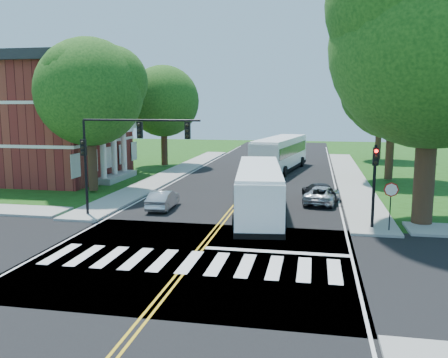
% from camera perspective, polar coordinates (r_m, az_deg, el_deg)
% --- Properties ---
extents(ground, '(140.00, 140.00, 0.00)m').
position_cam_1_polar(ground, '(20.92, -3.78, -9.52)').
color(ground, '#1B4010').
rests_on(ground, ground).
extents(road, '(14.00, 96.00, 0.01)m').
position_cam_1_polar(road, '(38.11, 3.08, -1.09)').
color(road, black).
rests_on(road, ground).
extents(cross_road, '(60.00, 12.00, 0.01)m').
position_cam_1_polar(cross_road, '(20.91, -3.78, -9.51)').
color(cross_road, black).
rests_on(cross_road, ground).
extents(center_line, '(0.36, 70.00, 0.01)m').
position_cam_1_polar(center_line, '(42.02, 3.82, -0.15)').
color(center_line, gold).
rests_on(center_line, road).
extents(edge_line_w, '(0.12, 70.00, 0.01)m').
position_cam_1_polar(edge_line_w, '(43.37, -5.13, 0.12)').
color(edge_line_w, silver).
rests_on(edge_line_w, road).
extents(edge_line_e, '(0.12, 70.00, 0.01)m').
position_cam_1_polar(edge_line_e, '(41.74, 13.13, -0.42)').
color(edge_line_e, silver).
rests_on(edge_line_e, road).
extents(crosswalk, '(12.60, 3.00, 0.01)m').
position_cam_1_polar(crosswalk, '(20.45, -4.14, -9.91)').
color(crosswalk, silver).
rests_on(crosswalk, road).
extents(stop_bar, '(6.60, 0.40, 0.01)m').
position_cam_1_polar(stop_bar, '(21.86, 6.32, -8.69)').
color(stop_bar, silver).
rests_on(stop_bar, road).
extents(sidewalk_nw, '(2.60, 40.00, 0.15)m').
position_cam_1_polar(sidewalk_nw, '(46.63, -5.88, 0.80)').
color(sidewalk_nw, gray).
rests_on(sidewalk_nw, ground).
extents(sidewalk_ne, '(2.60, 40.00, 0.15)m').
position_cam_1_polar(sidewalk_ne, '(44.78, 14.91, 0.21)').
color(sidewalk_ne, gray).
rests_on(sidewalk_ne, ground).
extents(tree_ne_big, '(10.80, 10.80, 14.91)m').
position_cam_1_polar(tree_ne_big, '(27.99, 23.83, 14.36)').
color(tree_ne_big, '#372316').
rests_on(tree_ne_big, ground).
extents(tree_west_near, '(8.00, 8.00, 11.40)m').
position_cam_1_polar(tree_west_near, '(37.11, -15.88, 9.99)').
color(tree_west_near, '#372316').
rests_on(tree_west_near, ground).
extents(tree_west_far, '(7.60, 7.60, 10.67)m').
position_cam_1_polar(tree_west_far, '(51.75, -7.29, 9.26)').
color(tree_west_far, '#372316').
rests_on(tree_west_far, ground).
extents(tree_east_mid, '(8.40, 8.40, 11.93)m').
position_cam_1_polar(tree_east_mid, '(43.68, 19.66, 10.03)').
color(tree_east_mid, '#372316').
rests_on(tree_east_mid, ground).
extents(tree_east_far, '(7.20, 7.20, 10.34)m').
position_cam_1_polar(tree_east_far, '(59.65, 18.27, 8.70)').
color(tree_east_far, '#372316').
rests_on(tree_east_far, ground).
extents(brick_building, '(20.00, 13.00, 10.80)m').
position_cam_1_polar(brick_building, '(47.62, -23.86, 6.72)').
color(brick_building, maroon).
rests_on(brick_building, ground).
extents(signal_nw, '(7.15, 0.46, 5.66)m').
position_cam_1_polar(signal_nw, '(27.94, -12.21, 4.13)').
color(signal_nw, black).
rests_on(signal_nw, ground).
extents(signal_ne, '(0.30, 0.46, 4.40)m').
position_cam_1_polar(signal_ne, '(26.07, 17.66, 0.45)').
color(signal_ne, black).
rests_on(signal_ne, ground).
extents(stop_sign, '(0.76, 0.08, 2.53)m').
position_cam_1_polar(stop_sign, '(25.87, 19.44, -1.79)').
color(stop_sign, black).
rests_on(stop_sign, ground).
extents(bus_lead, '(3.90, 11.76, 2.99)m').
position_cam_1_polar(bus_lead, '(28.36, 4.23, -1.32)').
color(bus_lead, white).
rests_on(bus_lead, road).
extents(bus_follow, '(4.92, 13.19, 3.34)m').
position_cam_1_polar(bus_follow, '(48.17, 6.78, 3.08)').
color(bus_follow, white).
rests_on(bus_follow, road).
extents(hatchback, '(1.44, 3.76, 1.22)m').
position_cam_1_polar(hatchback, '(30.53, -7.35, -2.47)').
color(hatchback, '#A7A9AE').
rests_on(hatchback, road).
extents(suv, '(2.70, 4.55, 1.19)m').
position_cam_1_polar(suv, '(32.67, 11.72, -1.87)').
color(suv, silver).
rests_on(suv, road).
extents(dark_sedan, '(2.70, 4.42, 1.20)m').
position_cam_1_polar(dark_sedan, '(33.87, 11.36, -1.47)').
color(dark_sedan, black).
rests_on(dark_sedan, road).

